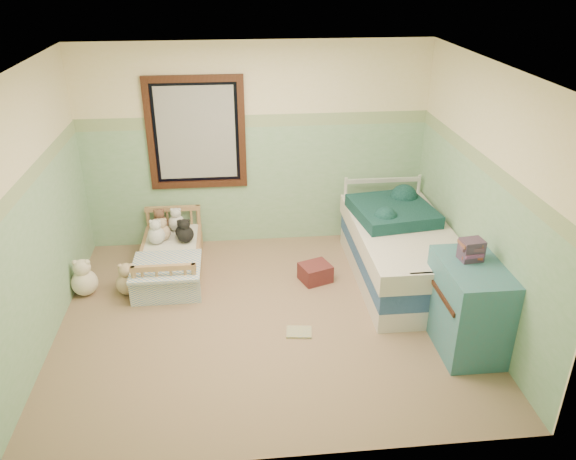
{
  "coord_description": "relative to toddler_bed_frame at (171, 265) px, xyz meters",
  "views": [
    {
      "loc": [
        -0.28,
        -4.79,
        3.35
      ],
      "look_at": [
        0.25,
        0.35,
        0.82
      ],
      "focal_mm": 35.11,
      "sensor_mm": 36.0,
      "label": 1
    }
  ],
  "objects": [
    {
      "name": "floor",
      "position": [
        1.06,
        -1.05,
        -0.1
      ],
      "size": [
        4.2,
        3.6,
        0.02
      ],
      "primitive_type": "cube",
      "color": "#8B6F56",
      "rests_on": "ground"
    },
    {
      "name": "extra_plush_2",
      "position": [
        -0.1,
        0.25,
        0.3
      ],
      "size": [
        0.19,
        0.19,
        0.19
      ],
      "primitive_type": "sphere",
      "color": "tan",
      "rests_on": "toddler_mattress"
    },
    {
      "name": "twin_boxspring",
      "position": [
        2.61,
        -0.45,
        0.24
      ],
      "size": [
        0.99,
        1.98,
        0.22
      ],
      "primitive_type": "cube",
      "color": "navy",
      "rests_on": "twin_bed_frame"
    },
    {
      "name": "dresser",
      "position": [
        2.88,
        -1.68,
        0.34
      ],
      "size": [
        0.54,
        0.86,
        0.86
      ],
      "primitive_type": "cube",
      "color": "teal",
      "rests_on": "floor"
    },
    {
      "name": "wall_front",
      "position": [
        1.06,
        -2.85,
        1.16
      ],
      "size": [
        4.2,
        0.04,
        2.5
      ],
      "primitive_type": "cube",
      "color": "beige",
      "rests_on": "floor"
    },
    {
      "name": "red_pillow",
      "position": [
        1.65,
        -0.37,
        0.01
      ],
      "size": [
        0.4,
        0.38,
        0.2
      ],
      "primitive_type": "cube",
      "rotation": [
        0.0,
        0.0,
        0.35
      ],
      "color": "maroon",
      "rests_on": "floor"
    },
    {
      "name": "plush_bed_tan",
      "position": [
        -0.1,
        0.28,
        0.3
      ],
      "size": [
        0.18,
        0.18,
        0.18
      ],
      "primitive_type": "sphere",
      "color": "tan",
      "rests_on": "toddler_mattress"
    },
    {
      "name": "plush_bed_dark",
      "position": [
        0.13,
        0.28,
        0.29
      ],
      "size": [
        0.16,
        0.16,
        0.16
      ],
      "primitive_type": "sphere",
      "color": "black",
      "rests_on": "toddler_mattress"
    },
    {
      "name": "window_blinds",
      "position": [
        0.36,
        0.72,
        1.36
      ],
      "size": [
        0.92,
        0.01,
        1.12
      ],
      "primitive_type": "cube",
      "color": "#BCBCB9",
      "rests_on": "window_frame"
    },
    {
      "name": "window_frame",
      "position": [
        0.36,
        0.71,
        1.36
      ],
      "size": [
        1.16,
        0.06,
        1.36
      ],
      "primitive_type": "cube",
      "color": "black",
      "rests_on": "wall_back"
    },
    {
      "name": "toddler_mattress",
      "position": [
        0.0,
        0.0,
        0.15
      ],
      "size": [
        0.62,
        1.31,
        0.12
      ],
      "primitive_type": "cube",
      "color": "white",
      "rests_on": "toddler_bed_frame"
    },
    {
      "name": "toddler_bed_frame",
      "position": [
        0.0,
        0.0,
        0.0
      ],
      "size": [
        0.68,
        1.36,
        0.18
      ],
      "primitive_type": "cube",
      "color": "#A47847",
      "rests_on": "floor"
    },
    {
      "name": "wall_back",
      "position": [
        1.06,
        0.75,
        1.16
      ],
      "size": [
        4.2,
        0.04,
        2.5
      ],
      "primitive_type": "cube",
      "color": "beige",
      "rests_on": "floor"
    },
    {
      "name": "teal_blanket",
      "position": [
        2.56,
        -0.15,
        0.64
      ],
      "size": [
        0.95,
        1.0,
        0.14
      ],
      "primitive_type": "cube",
      "rotation": [
        0.0,
        0.0,
        0.14
      ],
      "color": "black",
      "rests_on": "twin_mattress"
    },
    {
      "name": "extra_plush_0",
      "position": [
        -0.16,
        0.17,
        0.31
      ],
      "size": [
        0.21,
        0.21,
        0.21
      ],
      "primitive_type": "sphere",
      "color": "silver",
      "rests_on": "toddler_mattress"
    },
    {
      "name": "extra_plush_1",
      "position": [
        0.18,
        0.16,
        0.31
      ],
      "size": [
        0.2,
        0.2,
        0.2
      ],
      "primitive_type": "sphere",
      "color": "black",
      "rests_on": "toddler_mattress"
    },
    {
      "name": "floor_book",
      "position": [
        1.35,
        -1.35,
        -0.08
      ],
      "size": [
        0.27,
        0.22,
        0.02
      ],
      "primitive_type": "cube",
      "rotation": [
        0.0,
        0.0,
        -0.12
      ],
      "color": "yellow",
      "rests_on": "floor"
    },
    {
      "name": "border_strip",
      "position": [
        1.06,
        0.74,
        1.49
      ],
      "size": [
        4.2,
        0.01,
        0.15
      ],
      "primitive_type": "cube",
      "color": "#4E7B4B",
      "rests_on": "wall_back"
    },
    {
      "name": "twin_bed_frame",
      "position": [
        2.61,
        -0.45,
        0.02
      ],
      "size": [
        0.99,
        1.98,
        0.22
      ],
      "primitive_type": "cube",
      "color": "silver",
      "rests_on": "floor"
    },
    {
      "name": "ceiling",
      "position": [
        1.06,
        -1.05,
        2.42
      ],
      "size": [
        4.2,
        3.6,
        0.02
      ],
      "primitive_type": "cube",
      "color": "silver",
      "rests_on": "wall_back"
    },
    {
      "name": "wall_right",
      "position": [
        3.16,
        -1.05,
        1.16
      ],
      "size": [
        0.04,
        3.6,
        2.5
      ],
      "primitive_type": "cube",
      "color": "beige",
      "rests_on": "floor"
    },
    {
      "name": "plush_floor_tan",
      "position": [
        -0.43,
        -0.43,
        0.04
      ],
      "size": [
        0.25,
        0.25,
        0.25
      ],
      "primitive_type": "sphere",
      "color": "tan",
      "rests_on": "floor"
    },
    {
      "name": "plush_bed_white",
      "position": [
        0.05,
        0.5,
        0.31
      ],
      "size": [
        0.2,
        0.2,
        0.2
      ],
      "primitive_type": "sphere",
      "color": "silver",
      "rests_on": "toddler_mattress"
    },
    {
      "name": "twin_mattress",
      "position": [
        2.61,
        -0.45,
        0.46
      ],
      "size": [
        1.03,
        2.02,
        0.22
      ],
      "primitive_type": "cube",
      "color": "silver",
      "rests_on": "twin_boxspring"
    },
    {
      "name": "plush_bed_brown",
      "position": [
        -0.15,
        0.5,
        0.31
      ],
      "size": [
        0.2,
        0.2,
        0.2
      ],
      "primitive_type": "sphere",
      "color": "brown",
      "rests_on": "toddler_mattress"
    },
    {
      "name": "wall_left",
      "position": [
        -1.04,
        -1.05,
        1.16
      ],
      "size": [
        0.04,
        3.6,
        2.5
      ],
      "primitive_type": "cube",
      "color": "beige",
      "rests_on": "floor"
    },
    {
      "name": "patchwork_quilt",
      "position": [
        0.0,
        -0.42,
        0.22
      ],
      "size": [
        0.74,
        0.68,
        0.03
      ],
      "primitive_type": "cube",
      "color": "#6192CC",
      "rests_on": "toddler_mattress"
    },
    {
      "name": "plush_floor_cream",
      "position": [
        -0.89,
        -0.4,
        0.06
      ],
      "size": [
        0.29,
        0.29,
        0.29
      ],
      "primitive_type": "sphere",
      "color": "#F8E9CC",
      "rests_on": "floor"
    },
    {
      "name": "book_stack",
      "position": [
        2.88,
        -1.56,
        0.88
      ],
      "size": [
        0.22,
        0.18,
        0.2
      ],
      "primitive_type": "cube",
      "rotation": [
        0.0,
        0.0,
        0.12
      ],
      "color": "brown",
      "rests_on": "dresser"
    },
    {
      "name": "wainscot_mint",
      "position": [
        1.06,
        0.74,
        0.66
      ],
      "size": [
        4.2,
        0.01,
        1.5
      ],
      "primitive_type": "cube",
      "color": "#77AC7A",
      "rests_on": "floor"
    }
  ]
}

